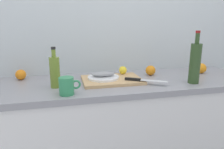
{
  "coord_description": "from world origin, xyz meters",
  "views": [
    {
      "loc": [
        -0.41,
        -1.4,
        1.31
      ],
      "look_at": [
        -0.08,
        -0.0,
        0.95
      ],
      "focal_mm": 33.21,
      "sensor_mm": 36.0,
      "label": 1
    }
  ],
  "objects_px": {
    "chef_knife": "(140,80)",
    "wine_bottle": "(195,63)",
    "olive_oil_bottle": "(55,71)",
    "lemon_0": "(123,70)",
    "fish_fillet": "(103,74)",
    "orange_0": "(201,68)",
    "cutting_board": "(112,80)",
    "white_plate": "(103,77)",
    "coffee_mug_0": "(67,86)"
  },
  "relations": [
    {
      "from": "coffee_mug_0",
      "to": "orange_0",
      "type": "bearing_deg",
      "value": 14.76
    },
    {
      "from": "fish_fillet",
      "to": "olive_oil_bottle",
      "type": "bearing_deg",
      "value": -167.34
    },
    {
      "from": "chef_knife",
      "to": "wine_bottle",
      "type": "bearing_deg",
      "value": 20.29
    },
    {
      "from": "cutting_board",
      "to": "orange_0",
      "type": "bearing_deg",
      "value": 5.28
    },
    {
      "from": "lemon_0",
      "to": "orange_0",
      "type": "distance_m",
      "value": 0.67
    },
    {
      "from": "white_plate",
      "to": "lemon_0",
      "type": "distance_m",
      "value": 0.2
    },
    {
      "from": "cutting_board",
      "to": "wine_bottle",
      "type": "height_order",
      "value": "wine_bottle"
    },
    {
      "from": "orange_0",
      "to": "white_plate",
      "type": "bearing_deg",
      "value": -176.29
    },
    {
      "from": "coffee_mug_0",
      "to": "lemon_0",
      "type": "bearing_deg",
      "value": 37.39
    },
    {
      "from": "lemon_0",
      "to": "coffee_mug_0",
      "type": "xyz_separation_m",
      "value": [
        -0.44,
        -0.33,
        0.0
      ]
    },
    {
      "from": "cutting_board",
      "to": "fish_fillet",
      "type": "xyz_separation_m",
      "value": [
        -0.06,
        0.02,
        0.04
      ]
    },
    {
      "from": "fish_fillet",
      "to": "wine_bottle",
      "type": "distance_m",
      "value": 0.64
    },
    {
      "from": "lemon_0",
      "to": "coffee_mug_0",
      "type": "bearing_deg",
      "value": -142.61
    },
    {
      "from": "white_plate",
      "to": "lemon_0",
      "type": "xyz_separation_m",
      "value": [
        0.17,
        0.1,
        0.02
      ]
    },
    {
      "from": "fish_fillet",
      "to": "orange_0",
      "type": "bearing_deg",
      "value": 3.71
    },
    {
      "from": "fish_fillet",
      "to": "lemon_0",
      "type": "relative_size",
      "value": 2.74
    },
    {
      "from": "white_plate",
      "to": "lemon_0",
      "type": "relative_size",
      "value": 3.66
    },
    {
      "from": "chef_knife",
      "to": "olive_oil_bottle",
      "type": "xyz_separation_m",
      "value": [
        -0.57,
        0.05,
        0.08
      ]
    },
    {
      "from": "olive_oil_bottle",
      "to": "lemon_0",
      "type": "bearing_deg",
      "value": 18.7
    },
    {
      "from": "chef_knife",
      "to": "wine_bottle",
      "type": "xyz_separation_m",
      "value": [
        0.37,
        -0.06,
        0.12
      ]
    },
    {
      "from": "wine_bottle",
      "to": "chef_knife",
      "type": "bearing_deg",
      "value": 170.81
    },
    {
      "from": "fish_fillet",
      "to": "chef_knife",
      "type": "relative_size",
      "value": 0.64
    },
    {
      "from": "coffee_mug_0",
      "to": "orange_0",
      "type": "xyz_separation_m",
      "value": [
        1.1,
        0.29,
        -0.01
      ]
    },
    {
      "from": "lemon_0",
      "to": "wine_bottle",
      "type": "bearing_deg",
      "value": -33.47
    },
    {
      "from": "cutting_board",
      "to": "chef_knife",
      "type": "bearing_deg",
      "value": -32.42
    },
    {
      "from": "fish_fillet",
      "to": "wine_bottle",
      "type": "xyz_separation_m",
      "value": [
        0.61,
        -0.19,
        0.09
      ]
    },
    {
      "from": "white_plate",
      "to": "orange_0",
      "type": "xyz_separation_m",
      "value": [
        0.84,
        0.05,
        0.01
      ]
    },
    {
      "from": "white_plate",
      "to": "coffee_mug_0",
      "type": "relative_size",
      "value": 1.78
    },
    {
      "from": "white_plate",
      "to": "coffee_mug_0",
      "type": "height_order",
      "value": "coffee_mug_0"
    },
    {
      "from": "cutting_board",
      "to": "wine_bottle",
      "type": "relative_size",
      "value": 1.17
    },
    {
      "from": "white_plate",
      "to": "orange_0",
      "type": "height_order",
      "value": "orange_0"
    },
    {
      "from": "cutting_board",
      "to": "orange_0",
      "type": "height_order",
      "value": "orange_0"
    },
    {
      "from": "white_plate",
      "to": "olive_oil_bottle",
      "type": "height_order",
      "value": "olive_oil_bottle"
    },
    {
      "from": "chef_knife",
      "to": "lemon_0",
      "type": "relative_size",
      "value": 4.3
    },
    {
      "from": "olive_oil_bottle",
      "to": "wine_bottle",
      "type": "distance_m",
      "value": 0.95
    },
    {
      "from": "coffee_mug_0",
      "to": "orange_0",
      "type": "relative_size",
      "value": 1.52
    },
    {
      "from": "lemon_0",
      "to": "coffee_mug_0",
      "type": "relative_size",
      "value": 0.49
    },
    {
      "from": "wine_bottle",
      "to": "coffee_mug_0",
      "type": "relative_size",
      "value": 2.84
    },
    {
      "from": "white_plate",
      "to": "chef_knife",
      "type": "relative_size",
      "value": 0.85
    },
    {
      "from": "fish_fillet",
      "to": "orange_0",
      "type": "height_order",
      "value": "orange_0"
    },
    {
      "from": "white_plate",
      "to": "coffee_mug_0",
      "type": "bearing_deg",
      "value": -137.88
    },
    {
      "from": "cutting_board",
      "to": "orange_0",
      "type": "distance_m",
      "value": 0.79
    },
    {
      "from": "orange_0",
      "to": "cutting_board",
      "type": "bearing_deg",
      "value": -174.72
    },
    {
      "from": "fish_fillet",
      "to": "chef_knife",
      "type": "distance_m",
      "value": 0.27
    },
    {
      "from": "white_plate",
      "to": "lemon_0",
      "type": "bearing_deg",
      "value": 29.03
    },
    {
      "from": "chef_knife",
      "to": "olive_oil_bottle",
      "type": "bearing_deg",
      "value": -155.98
    },
    {
      "from": "fish_fillet",
      "to": "chef_knife",
      "type": "xyz_separation_m",
      "value": [
        0.23,
        -0.13,
        -0.02
      ]
    },
    {
      "from": "olive_oil_bottle",
      "to": "wine_bottle",
      "type": "xyz_separation_m",
      "value": [
        0.94,
        -0.11,
        0.04
      ]
    },
    {
      "from": "white_plate",
      "to": "wine_bottle",
      "type": "height_order",
      "value": "wine_bottle"
    },
    {
      "from": "coffee_mug_0",
      "to": "olive_oil_bottle",
      "type": "bearing_deg",
      "value": 113.51
    }
  ]
}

